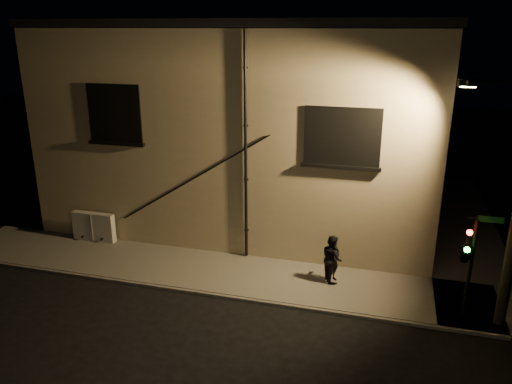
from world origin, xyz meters
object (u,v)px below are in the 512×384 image
(pedestrian_b, at_px, (332,258))
(traffic_signal, at_px, (466,251))
(utility_cabinet, at_px, (94,227))
(pedestrian_a, at_px, (333,260))

(pedestrian_b, distance_m, traffic_signal, 4.44)
(utility_cabinet, distance_m, traffic_signal, 14.10)
(pedestrian_b, xyz_separation_m, traffic_signal, (3.97, -1.41, 1.41))
(utility_cabinet, height_order, traffic_signal, traffic_signal)
(utility_cabinet, xyz_separation_m, pedestrian_a, (9.89, -0.83, 0.20))
(utility_cabinet, distance_m, pedestrian_a, 9.92)
(utility_cabinet, xyz_separation_m, traffic_signal, (13.83, -2.21, 1.64))
(pedestrian_b, bearing_deg, utility_cabinet, 58.27)
(utility_cabinet, bearing_deg, traffic_signal, -9.07)
(pedestrian_a, height_order, traffic_signal, traffic_signal)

